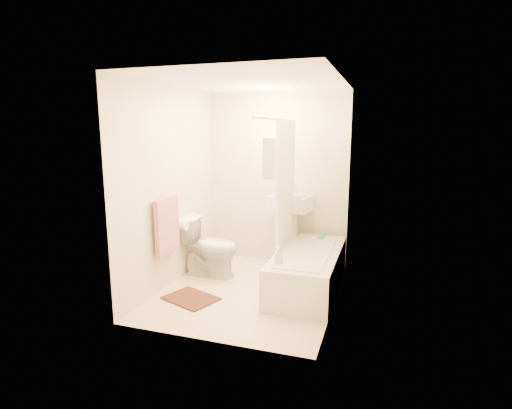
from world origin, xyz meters
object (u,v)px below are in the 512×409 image
(sink, at_px, (290,228))
(bath_mat, at_px, (191,298))
(soap_bottle, at_px, (279,255))
(bathtub, at_px, (308,270))
(toilet, at_px, (209,247))

(sink, distance_m, bath_mat, 1.74)
(bath_mat, height_order, soap_bottle, soap_bottle)
(sink, xyz_separation_m, bath_mat, (-0.80, -1.45, -0.54))
(bathtub, relative_size, bath_mat, 2.89)
(toilet, xyz_separation_m, soap_bottle, (1.08, -0.56, 0.17))
(toilet, relative_size, soap_bottle, 4.25)
(sink, height_order, bathtub, sink)
(sink, xyz_separation_m, bathtub, (0.39, -0.71, -0.32))
(bath_mat, xyz_separation_m, soap_bottle, (0.96, 0.22, 0.54))
(toilet, height_order, bathtub, toilet)
(bath_mat, bearing_deg, toilet, 98.65)
(toilet, distance_m, soap_bottle, 1.23)
(sink, distance_m, bathtub, 0.87)
(toilet, relative_size, sink, 0.71)
(bathtub, bearing_deg, bath_mat, -148.32)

